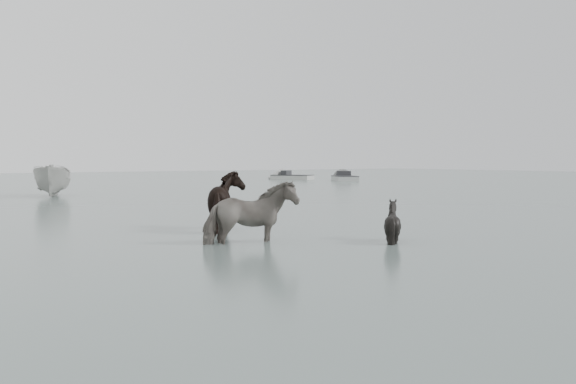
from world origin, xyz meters
name	(u,v)px	position (x,y,z in m)	size (l,w,h in m)	color
ground	(353,234)	(0.00, 0.00, 0.00)	(140.00, 140.00, 0.00)	#4B5953
pony_pinto	(250,204)	(-2.83, -0.08, 0.80)	(0.86, 1.89, 1.60)	black
pony_dark	(230,196)	(-1.92, 2.34, 0.83)	(1.64, 1.40, 1.65)	black
pony_black	(392,213)	(-0.19, -1.48, 0.60)	(0.96, 1.08, 1.19)	black
boat_small	(54,179)	(-1.68, 19.05, 0.80)	(1.55, 4.12, 1.59)	#A7A7A2
skiff_port	(345,176)	(22.57, 27.27, 0.38)	(4.39, 1.60, 0.75)	#9EA19E
skiff_star	(292,175)	(20.81, 31.87, 0.38)	(4.55, 1.60, 0.75)	#AEAEA9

